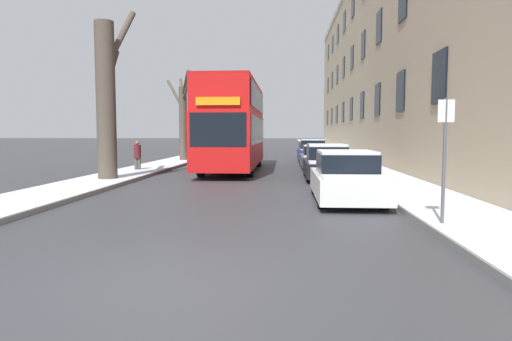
{
  "coord_description": "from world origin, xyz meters",
  "views": [
    {
      "loc": [
        1.61,
        -5.78,
        1.96
      ],
      "look_at": [
        0.41,
        12.28,
        0.46
      ],
      "focal_mm": 32.0,
      "sensor_mm": 36.0,
      "label": 1
    }
  ],
  "objects_px": {
    "parked_car_0": "(346,178)",
    "oncoming_van": "(240,141)",
    "bare_tree_left_0": "(107,96)",
    "parked_car_2": "(318,158)",
    "parked_car_3": "(312,152)",
    "pedestrian_left_sidewalk": "(137,155)",
    "double_decker_bus": "(233,122)",
    "bare_tree_left_2": "(214,116)",
    "parked_car_4": "(309,150)",
    "parked_car_1": "(327,163)",
    "bare_tree_left_1": "(183,117)",
    "street_sign_post": "(444,156)"
  },
  "relations": [
    {
      "from": "parked_car_1",
      "to": "bare_tree_left_0",
      "type": "bearing_deg",
      "value": -168.03
    },
    {
      "from": "pedestrian_left_sidewalk",
      "to": "parked_car_2",
      "type": "bearing_deg",
      "value": -161.8
    },
    {
      "from": "parked_car_0",
      "to": "parked_car_4",
      "type": "bearing_deg",
      "value": 90.0
    },
    {
      "from": "bare_tree_left_1",
      "to": "street_sign_post",
      "type": "xyz_separation_m",
      "value": [
        9.97,
        -20.93,
        -1.51
      ]
    },
    {
      "from": "bare_tree_left_0",
      "to": "pedestrian_left_sidewalk",
      "type": "relative_size",
      "value": 4.52
    },
    {
      "from": "parked_car_2",
      "to": "oncoming_van",
      "type": "height_order",
      "value": "oncoming_van"
    },
    {
      "from": "bare_tree_left_2",
      "to": "parked_car_1",
      "type": "relative_size",
      "value": 1.71
    },
    {
      "from": "oncoming_van",
      "to": "pedestrian_left_sidewalk",
      "type": "distance_m",
      "value": 21.81
    },
    {
      "from": "bare_tree_left_1",
      "to": "parked_car_4",
      "type": "height_order",
      "value": "bare_tree_left_1"
    },
    {
      "from": "parked_car_1",
      "to": "parked_car_2",
      "type": "relative_size",
      "value": 0.99
    },
    {
      "from": "parked_car_1",
      "to": "parked_car_4",
      "type": "bearing_deg",
      "value": 90.0
    },
    {
      "from": "bare_tree_left_0",
      "to": "parked_car_3",
      "type": "relative_size",
      "value": 1.8
    },
    {
      "from": "bare_tree_left_0",
      "to": "parked_car_3",
      "type": "distance_m",
      "value": 15.67
    },
    {
      "from": "oncoming_van",
      "to": "pedestrian_left_sidewalk",
      "type": "bearing_deg",
      "value": -97.73
    },
    {
      "from": "bare_tree_left_0",
      "to": "bare_tree_left_2",
      "type": "relative_size",
      "value": 0.95
    },
    {
      "from": "oncoming_van",
      "to": "street_sign_post",
      "type": "relative_size",
      "value": 1.86
    },
    {
      "from": "bare_tree_left_2",
      "to": "parked_car_3",
      "type": "xyz_separation_m",
      "value": [
        8.58,
        -12.55,
        -2.82
      ]
    },
    {
      "from": "bare_tree_left_1",
      "to": "parked_car_2",
      "type": "height_order",
      "value": "bare_tree_left_1"
    },
    {
      "from": "parked_car_3",
      "to": "oncoming_van",
      "type": "relative_size",
      "value": 0.81
    },
    {
      "from": "bare_tree_left_0",
      "to": "parked_car_2",
      "type": "bearing_deg",
      "value": 40.37
    },
    {
      "from": "parked_car_0",
      "to": "bare_tree_left_2",
      "type": "bearing_deg",
      "value": 106.1
    },
    {
      "from": "parked_car_1",
      "to": "street_sign_post",
      "type": "height_order",
      "value": "street_sign_post"
    },
    {
      "from": "pedestrian_left_sidewalk",
      "to": "bare_tree_left_0",
      "type": "bearing_deg",
      "value": 91.96
    },
    {
      "from": "parked_car_1",
      "to": "oncoming_van",
      "type": "relative_size",
      "value": 0.89
    },
    {
      "from": "bare_tree_left_1",
      "to": "parked_car_2",
      "type": "bearing_deg",
      "value": -30.06
    },
    {
      "from": "parked_car_2",
      "to": "parked_car_3",
      "type": "relative_size",
      "value": 1.12
    },
    {
      "from": "bare_tree_left_0",
      "to": "parked_car_2",
      "type": "relative_size",
      "value": 1.6
    },
    {
      "from": "bare_tree_left_0",
      "to": "parked_car_1",
      "type": "xyz_separation_m",
      "value": [
        8.8,
        1.87,
        -2.74
      ]
    },
    {
      "from": "bare_tree_left_0",
      "to": "street_sign_post",
      "type": "relative_size",
      "value": 2.7
    },
    {
      "from": "parked_car_4",
      "to": "street_sign_post",
      "type": "relative_size",
      "value": 1.66
    },
    {
      "from": "parked_car_1",
      "to": "street_sign_post",
      "type": "bearing_deg",
      "value": -82.36
    },
    {
      "from": "oncoming_van",
      "to": "street_sign_post",
      "type": "distance_m",
      "value": 35.19
    },
    {
      "from": "parked_car_1",
      "to": "parked_car_4",
      "type": "height_order",
      "value": "parked_car_1"
    },
    {
      "from": "double_decker_bus",
      "to": "pedestrian_left_sidewalk",
      "type": "relative_size",
      "value": 6.79
    },
    {
      "from": "parked_car_2",
      "to": "street_sign_post",
      "type": "distance_m",
      "value": 16.05
    },
    {
      "from": "parked_car_3",
      "to": "parked_car_4",
      "type": "relative_size",
      "value": 0.91
    },
    {
      "from": "bare_tree_left_1",
      "to": "oncoming_van",
      "type": "relative_size",
      "value": 1.2
    },
    {
      "from": "bare_tree_left_1",
      "to": "street_sign_post",
      "type": "bearing_deg",
      "value": -64.54
    },
    {
      "from": "double_decker_bus",
      "to": "parked_car_4",
      "type": "relative_size",
      "value": 2.45
    },
    {
      "from": "bare_tree_left_0",
      "to": "bare_tree_left_1",
      "type": "bearing_deg",
      "value": 88.96
    },
    {
      "from": "oncoming_van",
      "to": "parked_car_2",
      "type": "bearing_deg",
      "value": -71.64
    },
    {
      "from": "bare_tree_left_0",
      "to": "bare_tree_left_1",
      "type": "relative_size",
      "value": 1.21
    },
    {
      "from": "parked_car_0",
      "to": "parked_car_3",
      "type": "relative_size",
      "value": 1.12
    },
    {
      "from": "bare_tree_left_1",
      "to": "parked_car_0",
      "type": "relative_size",
      "value": 1.33
    },
    {
      "from": "parked_car_0",
      "to": "street_sign_post",
      "type": "bearing_deg",
      "value": -70.68
    },
    {
      "from": "parked_car_0",
      "to": "oncoming_van",
      "type": "bearing_deg",
      "value": 101.36
    },
    {
      "from": "oncoming_van",
      "to": "bare_tree_left_2",
      "type": "bearing_deg",
      "value": -164.67
    },
    {
      "from": "double_decker_bus",
      "to": "parked_car_2",
      "type": "relative_size",
      "value": 2.41
    },
    {
      "from": "bare_tree_left_2",
      "to": "parked_car_1",
      "type": "xyz_separation_m",
      "value": [
        8.58,
        -23.35,
        -2.85
      ]
    },
    {
      "from": "parked_car_1",
      "to": "bare_tree_left_1",
      "type": "bearing_deg",
      "value": 129.03
    }
  ]
}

